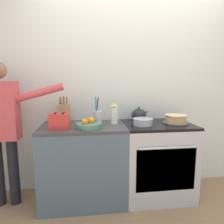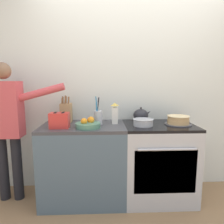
# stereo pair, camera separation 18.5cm
# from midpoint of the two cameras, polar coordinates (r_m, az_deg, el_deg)

# --- Properties ---
(ground_plane) EXTENTS (16.00, 16.00, 0.00)m
(ground_plane) POSITION_cam_midpoint_polar(r_m,az_deg,el_deg) (2.38, 6.60, -26.34)
(ground_plane) COLOR #93704C
(wall_back) EXTENTS (8.00, 0.04, 2.60)m
(wall_back) POSITION_cam_midpoint_polar(r_m,az_deg,el_deg) (2.57, 3.74, 7.21)
(wall_back) COLOR silver
(wall_back) RESTS_ON ground_plane
(counter_cabinet) EXTENTS (0.93, 0.61, 0.88)m
(counter_cabinet) POSITION_cam_midpoint_polar(r_m,az_deg,el_deg) (2.39, -10.36, -14.24)
(counter_cabinet) COLOR #4C6070
(counter_cabinet) RESTS_ON ground_plane
(stove_range) EXTENTS (0.79, 0.64, 0.88)m
(stove_range) POSITION_cam_midpoint_polar(r_m,az_deg,el_deg) (2.49, 10.44, -13.27)
(stove_range) COLOR #B7BABF
(stove_range) RESTS_ON ground_plane
(layer_cake) EXTENTS (0.30, 0.30, 0.10)m
(layer_cake) POSITION_cam_midpoint_polar(r_m,az_deg,el_deg) (2.40, 15.72, -2.04)
(layer_cake) COLOR #4C4C51
(layer_cake) RESTS_ON stove_range
(tea_kettle) EXTENTS (0.22, 0.18, 0.18)m
(tea_kettle) POSITION_cam_midpoint_polar(r_m,az_deg,el_deg) (2.46, 5.61, -0.86)
(tea_kettle) COLOR #232328
(tea_kettle) RESTS_ON stove_range
(mixing_bowl) EXTENTS (0.23, 0.23, 0.08)m
(mixing_bowl) POSITION_cam_midpoint_polar(r_m,az_deg,el_deg) (2.24, 6.48, -2.79)
(mixing_bowl) COLOR #B7BABF
(mixing_bowl) RESTS_ON stove_range
(knife_block) EXTENTS (0.12, 0.15, 0.32)m
(knife_block) POSITION_cam_midpoint_polar(r_m,az_deg,el_deg) (2.41, -15.65, -0.33)
(knife_block) COLOR tan
(knife_block) RESTS_ON counter_cabinet
(utensil_crock) EXTENTS (0.09, 0.09, 0.32)m
(utensil_crock) POSITION_cam_midpoint_polar(r_m,az_deg,el_deg) (2.26, -6.45, -1.42)
(utensil_crock) COLOR #B7BABF
(utensil_crock) RESTS_ON counter_cabinet
(fruit_bowl) EXTENTS (0.27, 0.27, 0.11)m
(fruit_bowl) POSITION_cam_midpoint_polar(r_m,az_deg,el_deg) (2.11, -9.16, -3.69)
(fruit_bowl) COLOR #4C7F66
(fruit_bowl) RESTS_ON counter_cabinet
(toaster) EXTENTS (0.21, 0.13, 0.17)m
(toaster) POSITION_cam_midpoint_polar(r_m,az_deg,el_deg) (2.13, -17.17, -2.56)
(toaster) COLOR red
(toaster) RESTS_ON counter_cabinet
(milk_carton) EXTENTS (0.07, 0.07, 0.24)m
(milk_carton) POSITION_cam_midpoint_polar(r_m,az_deg,el_deg) (2.29, -1.70, -0.54)
(milk_carton) COLOR white
(milk_carton) RESTS_ON counter_cabinet
(person_baker) EXTENTS (0.91, 0.20, 1.57)m
(person_baker) POSITION_cam_midpoint_polar(r_m,az_deg,el_deg) (2.47, -30.68, -2.63)
(person_baker) COLOR black
(person_baker) RESTS_ON ground_plane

